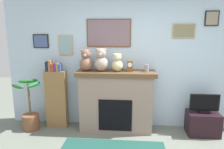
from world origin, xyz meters
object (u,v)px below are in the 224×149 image
(tv_stand, at_px, (203,123))
(television, at_px, (204,104))
(mantel_clock, at_px, (130,66))
(teddy_bear_tan, at_px, (117,63))
(teddy_bear_brown, at_px, (101,61))
(teddy_bear_grey, at_px, (86,61))
(candle_jar, at_px, (147,68))
(bookshelf, at_px, (56,97))
(potted_plant, at_px, (30,114))
(fireplace, at_px, (116,100))

(tv_stand, distance_m, television, 0.38)
(mantel_clock, distance_m, teddy_bear_tan, 0.24)
(teddy_bear_brown, bearing_deg, tv_stand, -1.59)
(tv_stand, relative_size, teddy_bear_brown, 1.32)
(teddy_bear_grey, bearing_deg, candle_jar, 0.03)
(bookshelf, height_order, teddy_bear_grey, teddy_bear_grey)
(candle_jar, height_order, teddy_bear_brown, teddy_bear_brown)
(bookshelf, height_order, potted_plant, bookshelf)
(tv_stand, distance_m, mantel_clock, 1.74)
(potted_plant, xyz_separation_m, candle_jar, (2.25, 0.12, 0.92))
(potted_plant, relative_size, television, 1.87)
(candle_jar, bearing_deg, mantel_clock, -179.80)
(potted_plant, bearing_deg, tv_stand, 1.20)
(fireplace, relative_size, mantel_clock, 7.46)
(tv_stand, distance_m, candle_jar, 1.48)
(fireplace, bearing_deg, television, -2.55)
(candle_jar, distance_m, mantel_clock, 0.31)
(television, bearing_deg, tv_stand, 90.00)
(teddy_bear_grey, height_order, teddy_bear_tan, teddy_bear_grey)
(fireplace, relative_size, teddy_bear_tan, 4.37)
(potted_plant, relative_size, tv_stand, 1.74)
(bookshelf, relative_size, tv_stand, 2.39)
(teddy_bear_tan, bearing_deg, tv_stand, -1.90)
(potted_plant, bearing_deg, mantel_clock, 3.62)
(fireplace, relative_size, television, 2.80)
(potted_plant, xyz_separation_m, teddy_bear_grey, (1.12, 0.12, 1.03))
(mantel_clock, bearing_deg, candle_jar, 0.20)
(fireplace, distance_m, teddy_bear_brown, 0.82)
(potted_plant, height_order, teddy_bear_brown, teddy_bear_brown)
(potted_plant, bearing_deg, teddy_bear_tan, 4.13)
(fireplace, bearing_deg, potted_plant, -175.20)
(teddy_bear_tan, bearing_deg, television, -1.94)
(teddy_bear_grey, bearing_deg, potted_plant, -173.72)
(teddy_bear_grey, bearing_deg, teddy_bear_brown, -0.01)
(fireplace, height_order, television, fireplace)
(candle_jar, bearing_deg, television, -2.95)
(potted_plant, distance_m, teddy_bear_tan, 1.98)
(bookshelf, bearing_deg, tv_stand, -2.02)
(fireplace, bearing_deg, teddy_bear_grey, -178.15)
(mantel_clock, bearing_deg, television, -2.24)
(mantel_clock, relative_size, teddy_bear_brown, 0.46)
(candle_jar, bearing_deg, bookshelf, 178.50)
(tv_stand, height_order, teddy_bear_tan, teddy_bear_tan)
(teddy_bear_brown, bearing_deg, teddy_bear_tan, 0.02)
(potted_plant, distance_m, candle_jar, 2.43)
(potted_plant, xyz_separation_m, television, (3.31, 0.07, 0.27))
(fireplace, xyz_separation_m, potted_plant, (-1.68, -0.14, -0.27))
(candle_jar, xyz_separation_m, mantel_clock, (-0.31, -0.00, 0.03))
(potted_plant, xyz_separation_m, teddy_bear_brown, (1.40, 0.12, 1.04))
(television, height_order, teddy_bear_grey, teddy_bear_grey)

